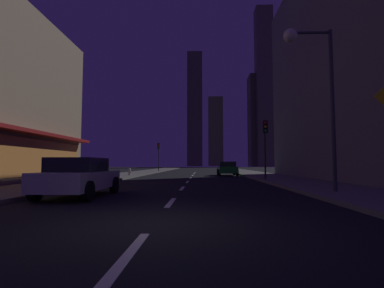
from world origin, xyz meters
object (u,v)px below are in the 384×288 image
car_parked_near (80,177)px  fire_hydrant_far_left (130,172)px  traffic_light_far_left (159,151)px  street_lamp_right (311,68)px  traffic_light_near_right (265,136)px  car_parked_far (227,168)px

car_parked_near → fire_hydrant_far_left: bearing=97.9°
car_parked_near → traffic_light_far_left: bearing=93.4°
street_lamp_right → car_parked_near: bearing=-174.7°
traffic_light_far_left → street_lamp_right: 33.04m
traffic_light_far_left → street_lamp_right: (10.88, -31.14, 1.87)m
car_parked_near → traffic_light_near_right: size_ratio=1.01×
car_parked_far → car_parked_near: bearing=-110.4°
car_parked_far → street_lamp_right: size_ratio=0.64×
traffic_light_near_right → street_lamp_right: (-0.12, -9.04, 1.87)m
street_lamp_right → car_parked_far: bearing=95.5°
car_parked_near → street_lamp_right: 10.00m
car_parked_far → traffic_light_near_right: bearing=-78.6°
traffic_light_near_right → street_lamp_right: street_lamp_right is taller
car_parked_near → traffic_light_far_left: traffic_light_far_left is taller
car_parked_near → traffic_light_near_right: (9.10, 9.87, 2.45)m
traffic_light_near_right → traffic_light_far_left: same height
traffic_light_far_left → traffic_light_near_right: bearing=-63.5°
car_parked_near → street_lamp_right: street_lamp_right is taller
traffic_light_far_left → car_parked_near: bearing=-86.6°
car_parked_near → traffic_light_far_left: 32.12m
fire_hydrant_far_left → car_parked_far: bearing=16.5°
car_parked_far → fire_hydrant_far_left: size_ratio=6.48×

